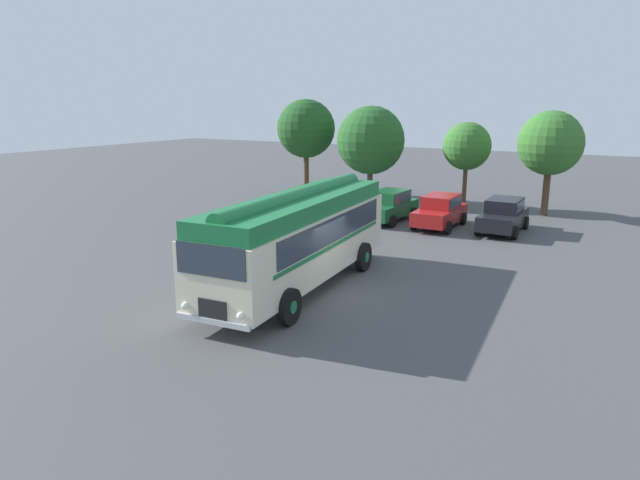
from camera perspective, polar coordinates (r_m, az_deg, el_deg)
The scene contains 9 objects.
ground_plane at distance 19.49m, azimuth 0.25°, elevation -5.29°, with size 120.00×120.00×0.00m, color #474749.
vintage_bus at distance 19.49m, azimuth -2.22°, elevation 0.49°, with size 3.45×10.28×3.49m.
car_near_left at distance 31.00m, azimuth 6.91°, elevation 3.42°, with size 2.13×4.29×1.66m.
car_mid_left at distance 29.93m, azimuth 11.92°, elevation 2.85°, with size 1.96×4.20×1.66m.
car_mid_right at distance 29.65m, azimuth 17.87°, elevation 2.38°, with size 1.97×4.21×1.66m.
tree_far_left at distance 39.49m, azimuth -1.30°, elevation 10.99°, with size 3.95×3.95×6.48m.
tree_left_of_centre at distance 36.97m, azimuth 5.01°, elevation 9.99°, with size 4.32×4.32×6.07m.
tree_centre at distance 35.51m, azimuth 14.45°, elevation 9.11°, with size 2.85×2.85×5.15m.
tree_right_of_centre at distance 34.36m, azimuth 21.93°, elevation 9.00°, with size 3.55×3.55×5.86m.
Camera 1 is at (9.12, -16.00, 6.37)m, focal length 32.00 mm.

